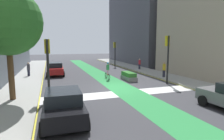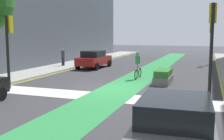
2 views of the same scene
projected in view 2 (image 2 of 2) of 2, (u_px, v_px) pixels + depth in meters
The scene contains 14 objects.
ground_plane at pixel (109, 89), 15.39m from camera, with size 120.00×120.00×0.00m, color #38383D.
bike_lane_paint at pixel (119, 89), 15.19m from camera, with size 2.40×60.00×0.01m, color #2D8C47.
crosswalk_band at pixel (95, 96), 13.52m from camera, with size 12.00×1.80×0.01m, color silver.
sidewalk_left at pixel (1, 80), 17.86m from camera, with size 3.00×60.00×0.15m, color #9E9E99.
curb_stripe_left at pixel (21, 82), 17.38m from camera, with size 0.16×60.00×0.01m, color yellow.
curb_stripe_right at pixel (224, 97), 13.40m from camera, with size 0.16×60.00×0.01m, color yellow.
traffic_signal_near_right at pixel (212, 32), 13.26m from camera, with size 0.35×0.52×4.52m.
traffic_signal_near_left at pixel (9, 38), 15.17m from camera, with size 0.35×0.52×4.05m.
traffic_signal_far_right at pixel (211, 36), 27.20m from camera, with size 0.35×0.52×4.12m.
car_grey_right_near at pixel (175, 128), 6.58m from camera, with size 2.19×4.28×1.57m.
car_red_left_far at pixel (94, 59), 24.75m from camera, with size 2.12×4.25×1.57m.
cyclist_in_lane at pixel (138, 65), 18.73m from camera, with size 0.32×1.73×1.86m.
pedestrian_sidewalk_left_a at pixel (63, 57), 25.31m from camera, with size 0.34×0.34×1.56m.
median_planter at pixel (163, 77), 17.06m from camera, with size 0.95×2.32×0.85m.
Camera 2 is at (5.20, -14.20, 3.04)m, focal length 43.93 mm.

